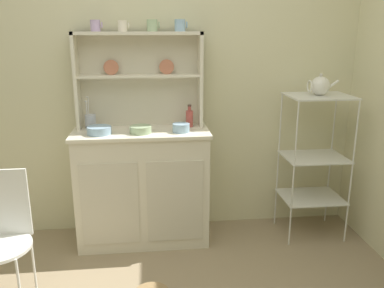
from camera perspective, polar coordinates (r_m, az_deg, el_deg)
wall_back at (r=3.17m, az=-5.39°, el=9.61°), size 3.84×0.05×2.50m
hutch_cabinet at (r=3.11m, az=-6.97°, el=-5.77°), size 1.00×0.45×0.88m
hutch_shelf_unit at (r=3.07m, az=-7.47°, el=10.02°), size 0.93×0.18×0.70m
bakers_rack at (r=3.24m, az=16.95°, el=-0.79°), size 0.47×0.38×1.12m
wire_chair at (r=2.51m, az=-25.55°, el=-11.06°), size 0.36×0.36×0.85m
cup_lilac_0 at (r=3.04m, az=-13.46°, el=15.96°), size 0.08×0.07×0.08m
cup_cream_1 at (r=3.02m, az=-9.75°, el=16.13°), size 0.08×0.07×0.08m
cup_sage_2 at (r=3.02m, az=-5.61°, el=16.33°), size 0.09×0.08×0.08m
cup_sky_3 at (r=3.03m, az=-1.67°, el=16.41°), size 0.09×0.08×0.08m
bowl_mixing_large at (r=2.92m, az=-12.97°, el=1.90°), size 0.17×0.17×0.05m
bowl_floral_medium at (r=2.90m, az=-7.27°, el=2.05°), size 0.16×0.16×0.05m
bowl_cream_small at (r=2.91m, az=-1.55°, el=2.31°), size 0.12×0.12×0.06m
jam_bottle at (r=3.06m, az=-0.36°, el=3.72°), size 0.05×0.05×0.17m
utensil_jar at (r=3.07m, az=-14.15°, el=3.08°), size 0.08×0.08×0.24m
porcelain_teapot at (r=3.14m, az=17.64°, el=7.86°), size 0.23×0.14×0.16m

